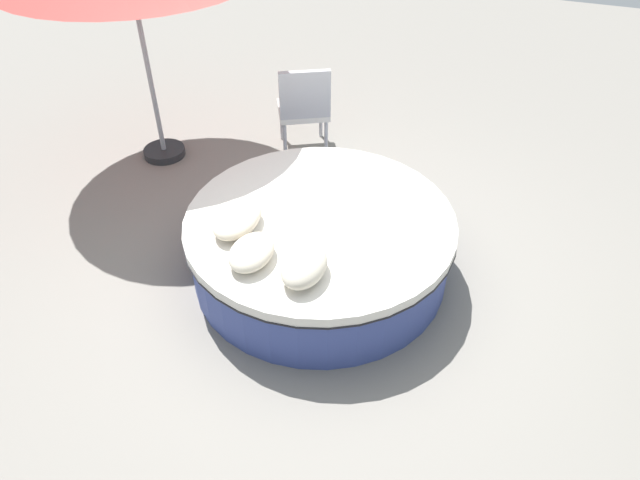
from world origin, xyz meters
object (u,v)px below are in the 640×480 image
object	(u,v)px
round_bed	(320,245)
throw_pillow_0	(237,219)
throw_pillow_1	(252,252)
throw_pillow_2	(304,266)
patio_chair	(304,105)

from	to	relation	value
round_bed	throw_pillow_0	bearing A→B (deg)	120.02
round_bed	throw_pillow_1	xyz separation A→B (m)	(-0.63, 0.29, 0.35)
throw_pillow_0	throw_pillow_1	size ratio (longest dim) A/B	1.18
throw_pillow_2	throw_pillow_0	bearing A→B (deg)	63.34
throw_pillow_0	throw_pillow_2	xyz separation A→B (m)	(-0.34, -0.68, 0.01)
round_bed	patio_chair	xyz separation A→B (m)	(1.76, 0.80, 0.27)
round_bed	throw_pillow_2	distance (m)	0.77
round_bed	throw_pillow_1	distance (m)	0.78
throw_pillow_0	patio_chair	distance (m)	2.10
throw_pillow_0	throw_pillow_1	world-z (taller)	throw_pillow_0
round_bed	throw_pillow_0	xyz separation A→B (m)	(-0.32, 0.56, 0.36)
throw_pillow_2	throw_pillow_1	bearing A→B (deg)	85.92
round_bed	throw_pillow_2	size ratio (longest dim) A/B	4.78
throw_pillow_2	round_bed	bearing A→B (deg)	10.23
throw_pillow_0	round_bed	bearing A→B (deg)	-59.98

